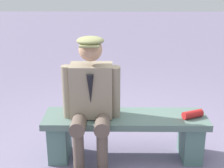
% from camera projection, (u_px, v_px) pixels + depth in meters
% --- Properties ---
extents(ground_plane, '(30.00, 30.00, 0.00)m').
position_uv_depth(ground_plane, '(125.00, 156.00, 3.42)').
color(ground_plane, slate).
extents(bench, '(1.70, 0.46, 0.48)m').
position_uv_depth(bench, '(125.00, 130.00, 3.32)').
color(bench, '#526B62').
rests_on(bench, ground).
extents(seated_man, '(0.59, 0.62, 1.32)m').
position_uv_depth(seated_man, '(91.00, 96.00, 3.13)').
color(seated_man, gray).
rests_on(seated_man, ground).
extents(rolled_magazine, '(0.23, 0.16, 0.08)m').
position_uv_depth(rolled_magazine, '(193.00, 114.00, 3.21)').
color(rolled_magazine, '#B21E1E').
rests_on(rolled_magazine, bench).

